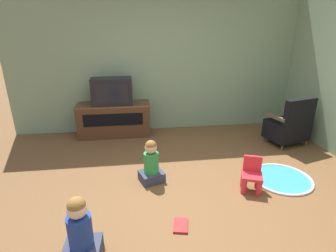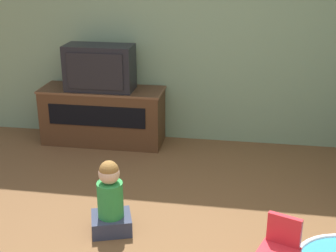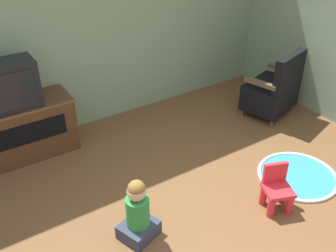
{
  "view_description": "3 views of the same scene",
  "coord_description": "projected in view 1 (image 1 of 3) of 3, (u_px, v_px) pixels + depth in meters",
  "views": [
    {
      "loc": [
        -0.69,
        -2.59,
        1.93
      ],
      "look_at": [
        -0.26,
        0.69,
        0.7
      ],
      "focal_mm": 28.0,
      "sensor_mm": 36.0,
      "label": 1
    },
    {
      "loc": [
        0.43,
        -2.52,
        2.05
      ],
      "look_at": [
        -0.12,
        0.82,
        0.77
      ],
      "focal_mm": 50.0,
      "sensor_mm": 36.0,
      "label": 2
    },
    {
      "loc": [
        -1.6,
        -1.65,
        2.57
      ],
      "look_at": [
        -0.0,
        0.8,
        0.77
      ],
      "focal_mm": 42.0,
      "sensor_mm": 36.0,
      "label": 3
    }
  ],
  "objects": [
    {
      "name": "tv_cabinet",
      "position": [
        114.0,
        119.0,
        4.98
      ],
      "size": [
        1.35,
        0.48,
        0.62
      ],
      "color": "#4C2D19",
      "rests_on": "ground_plane"
    },
    {
      "name": "child_watching_left",
      "position": [
        151.0,
        164.0,
        3.46
      ],
      "size": [
        0.37,
        0.35,
        0.59
      ],
      "rotation": [
        0.0,
        0.0,
        0.33
      ],
      "color": "#33384C",
      "rests_on": "ground_plane"
    },
    {
      "name": "book",
      "position": [
        181.0,
        225.0,
        2.72
      ],
      "size": [
        0.19,
        0.24,
        0.02
      ],
      "rotation": [
        0.0,
        0.0,
        1.37
      ],
      "color": "#B22323",
      "rests_on": "ground_plane"
    },
    {
      "name": "child_watching_center",
      "position": [
        80.0,
        233.0,
        2.27
      ],
      "size": [
        0.33,
        0.3,
        0.63
      ],
      "rotation": [
        0.0,
        0.0,
        -0.04
      ],
      "color": "#33384C",
      "rests_on": "ground_plane"
    },
    {
      "name": "television",
      "position": [
        112.0,
        91.0,
        4.75
      ],
      "size": [
        0.73,
        0.35,
        0.49
      ],
      "color": "black",
      "rests_on": "tv_cabinet"
    },
    {
      "name": "ground_plane",
      "position": [
        197.0,
        199.0,
        3.17
      ],
      "size": [
        30.0,
        30.0,
        0.0
      ],
      "primitive_type": "plane",
      "color": "brown"
    },
    {
      "name": "yellow_kid_chair",
      "position": [
        252.0,
        177.0,
        3.29
      ],
      "size": [
        0.32,
        0.31,
        0.44
      ],
      "rotation": [
        0.0,
        0.0,
        -0.36
      ],
      "color": "red",
      "rests_on": "ground_plane"
    },
    {
      "name": "black_armchair",
      "position": [
        289.0,
        126.0,
        4.57
      ],
      "size": [
        0.76,
        0.66,
        0.87
      ],
      "rotation": [
        0.0,
        0.0,
        3.41
      ],
      "color": "brown",
      "rests_on": "ground_plane"
    },
    {
      "name": "play_mat",
      "position": [
        281.0,
        178.0,
        3.58
      ],
      "size": [
        0.82,
        0.82,
        0.04
      ],
      "color": "teal",
      "rests_on": "ground_plane"
    },
    {
      "name": "wall_back",
      "position": [
        159.0,
        58.0,
        5.0
      ],
      "size": [
        5.61,
        0.12,
        2.84
      ],
      "color": "gray",
      "rests_on": "ground_plane"
    }
  ]
}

